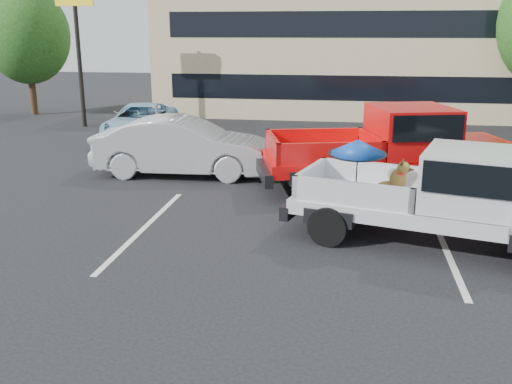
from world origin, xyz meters
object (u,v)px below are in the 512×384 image
(red_pickup, at_px, (403,145))
(tree_back, at_px, (446,21))
(motel_sign, at_px, (75,12))
(tree_left, at_px, (27,35))
(silver_pickup, at_px, (456,193))
(blue_suv, at_px, (141,122))
(silver_sedan, at_px, (183,147))

(red_pickup, bearing_deg, tree_back, 63.76)
(motel_sign, relative_size, tree_back, 0.84)
(tree_left, distance_m, silver_pickup, 22.98)
(tree_left, bearing_deg, silver_pickup, -41.40)
(blue_suv, bearing_deg, silver_sedan, -66.17)
(silver_pickup, height_order, blue_suv, silver_pickup)
(tree_left, bearing_deg, silver_sedan, -44.85)
(tree_left, xyz_separation_m, tree_back, (20.00, 7.00, 0.68))
(tree_back, distance_m, silver_pickup, 22.53)
(motel_sign, relative_size, silver_pickup, 1.00)
(tree_back, bearing_deg, motel_sign, -147.99)
(motel_sign, relative_size, red_pickup, 0.88)
(motel_sign, xyz_separation_m, silver_pickup, (13.12, -12.09, -3.60))
(motel_sign, xyz_separation_m, red_pickup, (12.48, -8.09, -3.49))
(tree_left, relative_size, silver_sedan, 1.22)
(motel_sign, height_order, tree_left, tree_left)
(tree_left, relative_size, red_pickup, 0.89)
(motel_sign, height_order, red_pickup, motel_sign)
(tree_back, distance_m, red_pickup, 18.71)
(motel_sign, distance_m, silver_pickup, 18.21)
(silver_pickup, bearing_deg, red_pickup, 114.52)
(tree_back, distance_m, blue_suv, 18.11)
(tree_back, xyz_separation_m, blue_suv, (-12.50, -12.56, -3.75))
(motel_sign, distance_m, blue_suv, 5.90)
(tree_back, relative_size, red_pickup, 1.05)
(blue_suv, bearing_deg, tree_back, 37.28)
(red_pickup, height_order, silver_sedan, red_pickup)
(silver_pickup, bearing_deg, blue_suv, 150.65)
(tree_back, xyz_separation_m, silver_sedan, (-9.45, -17.50, -3.60))
(motel_sign, relative_size, tree_left, 1.00)
(motel_sign, bearing_deg, blue_suv, -36.16)
(motel_sign, bearing_deg, red_pickup, -32.94)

